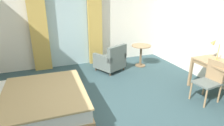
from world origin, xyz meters
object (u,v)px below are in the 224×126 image
Objects in this scene: round_cafe_table at (141,51)px; armchair_by_window at (111,60)px; desk_chair at (210,79)px; bed at (20,107)px; desk_lamp at (215,46)px.

armchair_by_window is at bearing -177.61° from round_cafe_table.
armchair_by_window is (-1.35, 2.33, -0.16)m from desk_chair.
bed is 3.80m from desk_chair.
bed is 2.39× the size of armchair_by_window.
desk_lamp is at bearing -3.73° from bed.
desk_chair is 0.84m from desk_lamp.
desk_lamp is 2.75m from armchair_by_window.
desk_lamp is (0.44, 0.39, 0.60)m from desk_chair.
armchair_by_window is (-1.79, 1.94, -0.76)m from desk_lamp.
bed is 3.82m from round_cafe_table.
desk_chair is 1.78× the size of desk_lamp.
desk_chair is at bearing -138.11° from desk_lamp.
desk_chair is at bearing -82.41° from round_cafe_table.
desk_chair is at bearing -59.82° from armchair_by_window.
bed reaches higher than round_cafe_table.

